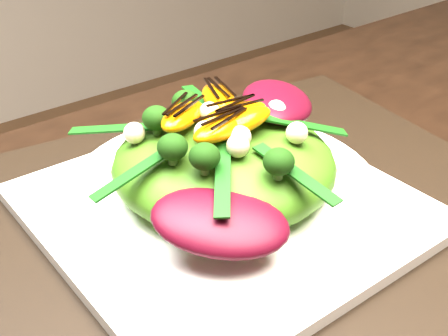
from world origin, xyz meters
TOP-DOWN VIEW (x-y plane):
  - placemat at (-0.30, 0.18)m, footprint 0.59×0.48m
  - plate_base at (-0.30, 0.18)m, footprint 0.30×0.30m
  - salad_bowl at (-0.30, 0.18)m, footprint 0.33×0.33m
  - lettuce_mound at (-0.30, 0.18)m, footprint 0.21×0.21m
  - radicchio_leaf at (-0.23, 0.19)m, footprint 0.11×0.11m
  - orange_segment at (-0.31, 0.21)m, footprint 0.06×0.05m
  - broccoli_floret at (-0.37, 0.20)m, footprint 0.03×0.03m
  - macadamia_nut at (-0.28, 0.12)m, footprint 0.02×0.02m
  - balsamic_drizzle at (-0.31, 0.21)m, footprint 0.04×0.02m

SIDE VIEW (x-z plane):
  - placemat at x=-0.30m, z-range 0.75..0.75m
  - plate_base at x=-0.30m, z-range 0.75..0.77m
  - salad_bowl at x=-0.30m, z-range 0.77..0.79m
  - lettuce_mound at x=-0.30m, z-range 0.77..0.84m
  - radicchio_leaf at x=-0.23m, z-range 0.82..0.84m
  - macadamia_nut at x=-0.28m, z-range 0.83..0.85m
  - orange_segment at x=-0.31m, z-range 0.83..0.85m
  - broccoli_floret at x=-0.37m, z-range 0.83..0.86m
  - balsamic_drizzle at x=-0.31m, z-range 0.85..0.85m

